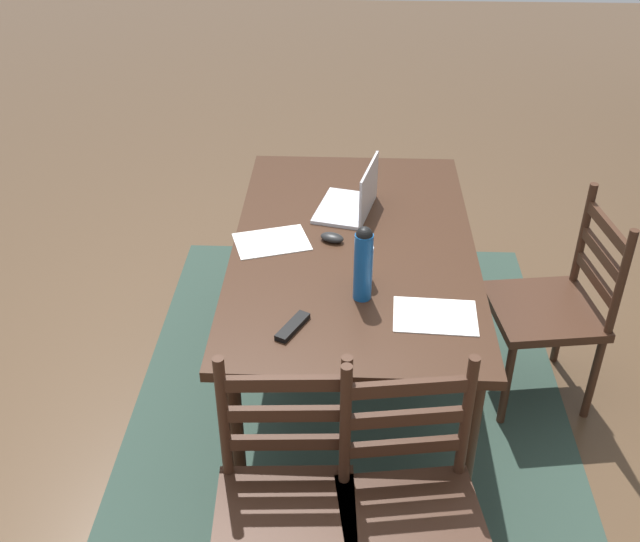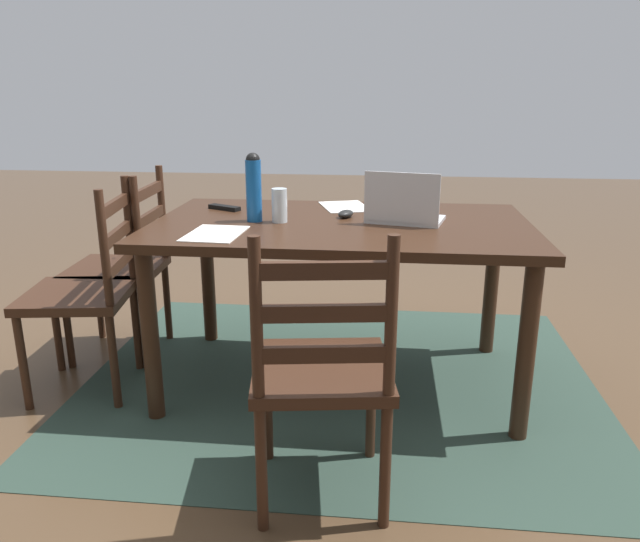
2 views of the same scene
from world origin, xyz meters
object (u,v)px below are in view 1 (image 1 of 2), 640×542
(dining_table, at_px, (353,262))
(computer_mouse, at_px, (332,238))
(chair_far_head, at_px, (554,308))
(water_bottle, at_px, (363,262))
(chair_right_far, at_px, (411,516))
(chair_right_near, at_px, (285,511))
(drinking_glass, at_px, (364,264))
(tv_remote, at_px, (293,327))
(laptop, at_px, (355,200))

(dining_table, relative_size, computer_mouse, 16.43)
(chair_far_head, relative_size, computer_mouse, 9.50)
(water_bottle, bearing_deg, chair_right_far, 12.30)
(chair_right_near, xyz_separation_m, drinking_glass, (-0.84, 0.24, 0.38))
(water_bottle, height_order, tv_remote, water_bottle)
(chair_right_near, bearing_deg, drinking_glass, 164.20)
(laptop, xyz_separation_m, water_bottle, (0.65, 0.03, 0.10))
(water_bottle, bearing_deg, laptop, -177.33)
(chair_right_far, height_order, laptop, laptop)
(dining_table, distance_m, tv_remote, 0.62)
(laptop, height_order, computer_mouse, laptop)
(chair_far_head, relative_size, chair_right_far, 1.00)
(dining_table, bearing_deg, chair_right_near, -10.20)
(water_bottle, relative_size, drinking_glass, 2.02)
(tv_remote, bearing_deg, computer_mouse, 105.61)
(drinking_glass, bearing_deg, chair_far_head, 108.21)
(chair_right_far, relative_size, computer_mouse, 9.50)
(dining_table, bearing_deg, chair_right_far, 9.79)
(chair_right_near, bearing_deg, water_bottle, 162.42)
(dining_table, bearing_deg, drinking_glass, 8.38)
(chair_right_near, xyz_separation_m, chair_right_far, (0.00, 0.39, 0.00))
(chair_far_head, bearing_deg, drinking_glass, -71.79)
(chair_right_far, relative_size, water_bottle, 3.19)
(tv_remote, bearing_deg, dining_table, 97.12)
(laptop, distance_m, water_bottle, 0.66)
(chair_right_near, bearing_deg, chair_right_far, 89.95)
(dining_table, xyz_separation_m, chair_far_head, (-0.01, 0.86, -0.22))
(laptop, bearing_deg, chair_right_far, 7.83)
(laptop, bearing_deg, computer_mouse, -19.62)
(chair_right_far, bearing_deg, water_bottle, -167.70)
(chair_right_near, bearing_deg, tv_remote, -178.97)
(chair_right_near, height_order, chair_right_far, same)
(laptop, distance_m, computer_mouse, 0.28)
(chair_far_head, distance_m, drinking_glass, 0.95)
(dining_table, bearing_deg, chair_far_head, 90.39)
(tv_remote, bearing_deg, chair_far_head, 55.56)
(water_bottle, bearing_deg, chair_far_head, 114.79)
(laptop, relative_size, drinking_glass, 2.46)
(chair_right_near, distance_m, drinking_glass, 0.96)
(chair_right_near, relative_size, chair_right_far, 1.00)
(water_bottle, xyz_separation_m, drinking_glass, (-0.11, 0.01, -0.08))
(dining_table, distance_m, water_bottle, 0.45)
(drinking_glass, distance_m, computer_mouse, 0.31)
(laptop, xyz_separation_m, computer_mouse, (0.26, -0.09, -0.04))
(dining_table, bearing_deg, water_bottle, 4.83)
(chair_far_head, xyz_separation_m, laptop, (-0.26, -0.86, 0.36))
(tv_remote, bearing_deg, laptop, 103.06)
(computer_mouse, bearing_deg, drinking_glass, 46.38)
(tv_remote, bearing_deg, water_bottle, 66.59)
(chair_far_head, height_order, drinking_glass, chair_far_head)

